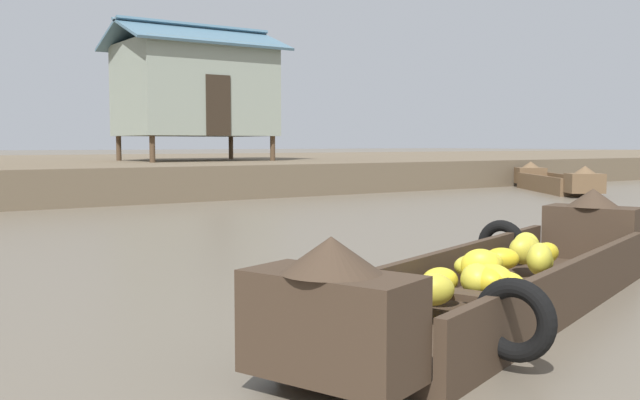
% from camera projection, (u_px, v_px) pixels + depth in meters
% --- Properties ---
extents(ground_plane, '(300.00, 300.00, 0.00)m').
position_uv_depth(ground_plane, '(161.00, 247.00, 9.75)').
color(ground_plane, '#665B4C').
extents(banana_boat, '(5.58, 2.81, 0.90)m').
position_uv_depth(banana_boat, '(505.00, 277.00, 5.99)').
color(banana_boat, '#3D2D21').
rests_on(banana_boat, ground).
extents(fishing_skiff_distant, '(3.59, 4.79, 0.83)m').
position_uv_depth(fishing_skiff_distant, '(554.00, 182.00, 20.90)').
color(fishing_skiff_distant, brown).
rests_on(fishing_skiff_distant, ground).
extents(stilt_house_mid_right, '(5.10, 3.74, 4.29)m').
position_uv_depth(stilt_house_mid_right, '(195.00, 89.00, 22.73)').
color(stilt_house_mid_right, '#4C3826').
rests_on(stilt_house_mid_right, riverbank_strip).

